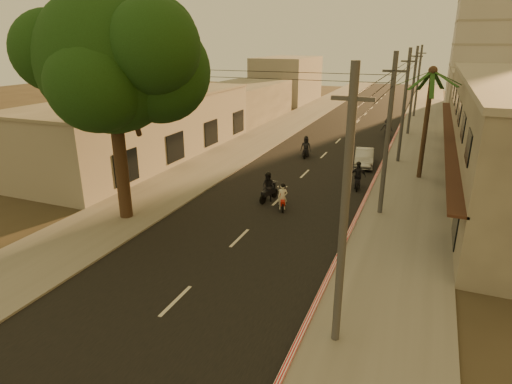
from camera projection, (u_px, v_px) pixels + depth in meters
ground at (222, 256)px, 19.99m from camera, size 160.00×160.00×0.00m
road at (324, 155)px, 37.44m from camera, size 10.00×140.00×0.02m
sidewalk_right at (414, 163)px, 34.76m from camera, size 5.00×140.00×0.12m
sidewalk_left at (245, 147)px, 40.09m from camera, size 5.00×140.00×0.12m
curb_stripe at (376, 177)px, 31.23m from camera, size 0.20×60.00×0.20m
left_building at (147, 126)px, 36.30m from camera, size 8.20×24.20×5.20m
distant_tower at (506, 6)px, 58.49m from camera, size 12.10×12.10×28.00m
broadleaf_tree at (118, 62)px, 21.37m from camera, size 9.60×8.70×12.10m
palm_tree at (432, 77)px, 28.72m from camera, size 5.00×5.00×8.20m
utility_poles at (407, 81)px, 33.05m from camera, size 1.20×48.26×9.00m
filler_right at (483, 96)px, 53.29m from camera, size 8.00×14.00×6.00m
filler_left_near at (242, 102)px, 53.90m from camera, size 8.00×14.00×4.40m
filler_left_far at (287, 80)px, 69.17m from camera, size 8.00×14.00×7.00m
scooter_red at (283, 197)px, 25.25m from camera, size 0.91×1.60×1.65m
scooter_mid_a at (268, 188)px, 26.46m from camera, size 1.17×1.94×1.94m
scooter_mid_b at (358, 176)px, 28.75m from camera, size 1.18×1.92×1.90m
scooter_far_a at (306, 148)px, 36.56m from camera, size 1.02×1.90×1.87m
scooter_far_b at (387, 128)px, 44.42m from camera, size 1.25×2.00×1.97m
parked_car at (364, 157)px, 34.16m from camera, size 2.45×4.41×1.33m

